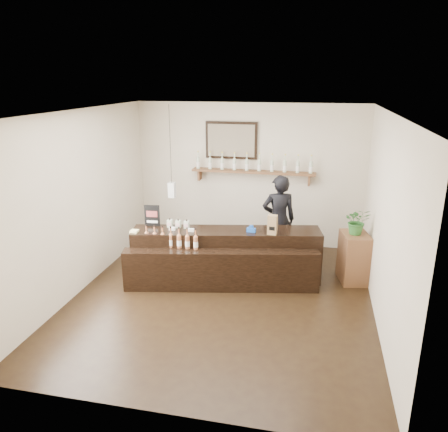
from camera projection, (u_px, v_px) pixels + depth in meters
ground at (222, 298)px, 6.74m from camera, size 5.00×5.00×0.00m
room_shell at (222, 191)px, 6.22m from camera, size 5.00×5.00×5.00m
back_wall_decor at (240, 158)px, 8.45m from camera, size 2.66×0.96×1.69m
counter at (224, 258)px, 7.17m from camera, size 3.14×1.40×1.01m
promo_sign at (152, 216)px, 7.29m from camera, size 0.26×0.04×0.36m
paper_bag at (272, 225)px, 6.91m from camera, size 0.16×0.12×0.31m
tape_dispenser at (251, 229)px, 7.03m from camera, size 0.15×0.07×0.12m
side_cabinet at (354, 258)px, 7.19m from camera, size 0.52×0.64×0.83m
potted_plant at (357, 221)px, 7.00m from camera, size 0.43×0.38×0.44m
shopkeeper at (279, 214)px, 7.76m from camera, size 0.77×0.61×1.85m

